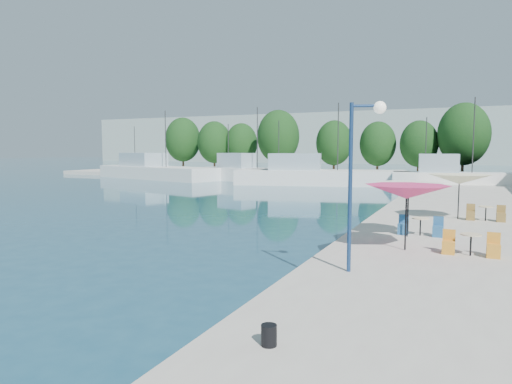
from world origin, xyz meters
The scene contains 22 objects.
quay_far centered at (-8.00, 67.00, 0.30)m, with size 90.00×16.00×0.60m, color #AEA79E.
hill_west centered at (-30.00, 160.00, 8.00)m, with size 180.00×40.00×16.00m, color #99A79E.
trawler_01 centered at (-31.05, 55.74, 1.07)m, with size 22.15×11.13×10.20m.
trawler_02 centered at (-16.16, 56.19, 1.07)m, with size 15.57×7.83×10.20m.
trawler_03 centered at (-5.75, 53.98, 1.07)m, with size 21.03×10.06×10.20m.
trawler_04 centered at (9.66, 54.60, 1.07)m, with size 13.77×4.80×10.20m.
tree_01 centered at (-36.35, 71.26, 6.08)m, with size 6.42×6.42×9.50m.
tree_02 centered at (-28.91, 69.81, 5.54)m, with size 5.79×5.79×8.57m.
tree_03 centered at (-24.26, 70.94, 5.32)m, with size 5.52×5.52×8.18m.
tree_04 centered at (-16.43, 68.32, 6.33)m, with size 6.71×6.71×9.93m.
tree_05 centered at (-7.64, 69.30, 5.29)m, with size 5.49×5.49×8.13m.
tree_06 centered at (-1.19, 69.84, 5.11)m, with size 5.29×5.29×7.83m.
tree_07 centered at (4.67, 68.61, 5.07)m, with size 5.24×5.24×7.76m.
tree_08 centered at (10.34, 68.02, 6.32)m, with size 6.70×6.70×9.92m.
umbrella_pink centered at (8.74, 17.91, 2.73)m, with size 3.02×3.02×2.38m.
umbrella_white centered at (8.51, 20.67, 2.63)m, with size 2.75×2.75×2.28m.
umbrella_cream centered at (10.38, 26.83, 2.70)m, with size 3.10×3.10×2.36m.
cafe_table_01 centered at (10.90, 17.91, 0.89)m, with size 1.82×0.70×0.76m.
cafe_table_02 centered at (8.99, 21.12, 0.89)m, with size 1.82×0.70×0.76m.
cafe_table_03 centered at (11.68, 26.73, 0.89)m, with size 1.82×0.70×0.76m.
street_lamp centered at (7.86, 14.23, 4.09)m, with size 1.00×0.49×5.03m.
bollard centered at (7.41, 8.35, 0.80)m, with size 0.30×0.30×0.40m, color black.
Camera 1 is at (10.60, 0.81, 4.23)m, focal length 32.00 mm.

